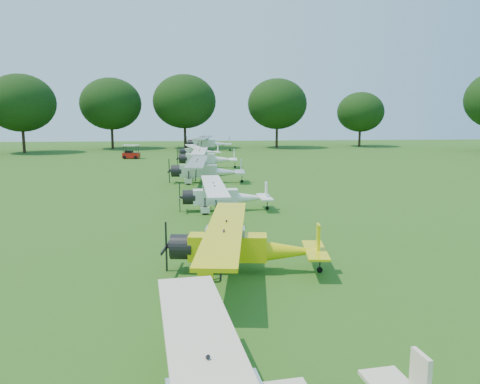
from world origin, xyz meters
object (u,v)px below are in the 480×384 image
object	(u,v)px
aircraft_6	(198,151)
golf_cart	(131,154)
aircraft_4	(204,169)
aircraft_5	(205,157)
aircraft_2	(240,243)
aircraft_3	(222,194)
aircraft_7	(207,142)

from	to	relation	value
aircraft_6	golf_cart	size ratio (longest dim) A/B	3.90
aircraft_4	aircraft_5	bearing A→B (deg)	91.96
aircraft_2	aircraft_5	xyz separation A→B (m)	(-0.39, 35.18, 0.12)
golf_cart	aircraft_2	bearing A→B (deg)	-68.75
aircraft_3	aircraft_5	bearing A→B (deg)	89.94
aircraft_6	golf_cart	world-z (taller)	golf_cart
aircraft_6	aircraft_7	world-z (taller)	aircraft_7
aircraft_2	aircraft_7	size ratio (longest dim) A/B	0.80
aircraft_3	aircraft_5	world-z (taller)	aircraft_5
aircraft_5	golf_cart	xyz separation A→B (m)	(-9.70, 12.19, -0.61)
aircraft_2	aircraft_5	bearing A→B (deg)	98.22
aircraft_7	golf_cart	world-z (taller)	aircraft_7
aircraft_5	aircraft_7	distance (m)	25.79
aircraft_2	golf_cart	bearing A→B (deg)	109.61
aircraft_3	aircraft_4	size ratio (longest dim) A/B	0.85
aircraft_3	golf_cart	bearing A→B (deg)	104.62
aircraft_6	aircraft_2	bearing A→B (deg)	-97.79
aircraft_7	aircraft_6	bearing A→B (deg)	-88.29
aircraft_4	aircraft_5	world-z (taller)	aircraft_5
aircraft_2	aircraft_3	xyz separation A→B (m)	(0.05, 11.40, -0.07)
aircraft_4	aircraft_7	bearing A→B (deg)	91.64
aircraft_5	aircraft_4	bearing A→B (deg)	-88.15
aircraft_3	aircraft_7	size ratio (longest dim) A/B	0.74
aircraft_4	aircraft_2	bearing A→B (deg)	-84.35
aircraft_3	aircraft_2	bearing A→B (deg)	-91.38
aircraft_3	golf_cart	xyz separation A→B (m)	(-10.14, 35.97, -0.42)
aircraft_2	aircraft_5	world-z (taller)	aircraft_5
aircraft_3	aircraft_4	world-z (taller)	aircraft_4
aircraft_6	aircraft_4	bearing A→B (deg)	-98.37
aircraft_2	aircraft_4	size ratio (longest dim) A/B	0.91
aircraft_2	aircraft_3	distance (m)	11.40
aircraft_5	aircraft_2	bearing A→B (deg)	-85.67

